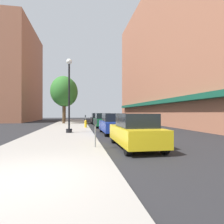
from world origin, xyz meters
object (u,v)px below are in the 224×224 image
tree_mid (65,92)px  car_yellow (135,131)px  tree_near (64,91)px  car_black (97,119)px  car_green (103,120)px  car_blue (113,124)px  parking_meter_near (95,129)px  parking_meter_far (85,119)px  fire_hydrant (86,124)px  lamppost (69,94)px

tree_mid → car_yellow: bearing=-78.4°
tree_near → car_black: 6.50m
tree_mid → car_green: size_ratio=1.84×
tree_mid → car_green: bearing=-66.9°
tree_near → car_blue: bearing=-70.6°
parking_meter_near → parking_meter_far: same height
parking_meter_near → parking_meter_far: 14.63m
fire_hydrant → car_yellow: 11.94m
parking_meter_far → car_blue: (1.95, -8.36, -0.14)m
parking_meter_near → car_black: bearing=84.5°
tree_near → car_green: size_ratio=1.65×
parking_meter_far → car_black: 5.87m
fire_hydrant → tree_near: size_ratio=0.11×
parking_meter_far → car_green: 2.34m
fire_hydrant → parking_meter_near: bearing=-89.7°
car_yellow → car_blue: (0.00, 6.15, 0.00)m
tree_mid → car_green: (5.25, -12.30, -4.59)m
lamppost → tree_mid: size_ratio=0.74×
car_yellow → car_black: 20.03m
car_black → tree_near: bearing=177.5°
car_yellow → car_blue: bearing=91.3°
parking_meter_far → car_black: car_black is taller
lamppost → tree_mid: tree_mid is taller
fire_hydrant → parking_meter_far: 2.77m
lamppost → car_blue: bearing=-7.3°
car_yellow → car_black: (0.00, 20.03, 0.00)m
parking_meter_near → car_black: car_black is taller
parking_meter_far → tree_mid: size_ratio=0.17×
lamppost → fire_hydrant: 6.02m
parking_meter_near → car_yellow: bearing=3.6°
parking_meter_far → tree_near: bearing=117.5°
parking_meter_far → car_yellow: (1.95, -14.50, -0.14)m
lamppost → parking_meter_far: size_ratio=4.50×
tree_near → car_yellow: (5.00, -20.36, -4.14)m
parking_meter_near → car_blue: 6.57m
fire_hydrant → car_black: size_ratio=0.18×
tree_near → car_black: tree_near is taller
tree_near → car_blue: tree_near is taller
lamppost → tree_mid: bearing=95.3°
lamppost → car_green: size_ratio=1.37×
car_blue → car_black: 13.89m
car_blue → car_green: 7.08m
lamppost → parking_meter_near: lamppost is taller
car_green → tree_mid: bearing=113.7°
fire_hydrant → parking_meter_near: 11.90m
parking_meter_near → tree_near: 21.10m
fire_hydrant → car_yellow: size_ratio=0.18×
tree_mid → parking_meter_near: bearing=-82.7°
parking_meter_far → car_yellow: bearing=-82.3°
car_blue → car_black: size_ratio=1.00×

